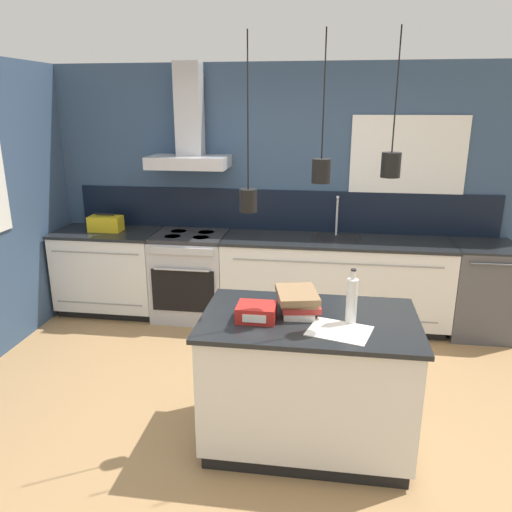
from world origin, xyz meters
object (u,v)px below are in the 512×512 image
at_px(oven_range, 191,276).
at_px(dishwasher, 480,290).
at_px(red_supply_box, 256,312).
at_px(book_stack, 299,301).
at_px(yellow_toolbox, 106,224).
at_px(bottle_on_island, 352,300).

relative_size(oven_range, dishwasher, 1.00).
distance_m(oven_range, red_supply_box, 2.30).
xyz_separation_m(book_stack, yellow_toolbox, (-2.15, 1.86, 0.00)).
bearing_deg(red_supply_box, oven_range, 116.23).
bearing_deg(red_supply_box, bottle_on_island, 3.72).
height_order(book_stack, yellow_toolbox, yellow_toolbox).
bearing_deg(oven_range, dishwasher, 0.08).
bearing_deg(oven_range, book_stack, -56.20).
xyz_separation_m(dishwasher, red_supply_box, (-1.94, -2.02, 0.50)).
bearing_deg(bottle_on_island, dishwasher, 55.61).
height_order(dishwasher, bottle_on_island, bottle_on_island).
height_order(oven_range, yellow_toolbox, yellow_toolbox).
bearing_deg(yellow_toolbox, bottle_on_island, -38.56).
xyz_separation_m(dishwasher, book_stack, (-1.68, -1.86, 0.53)).
xyz_separation_m(red_supply_box, yellow_toolbox, (-1.90, 2.02, 0.03)).
height_order(oven_range, dishwasher, same).
relative_size(oven_range, red_supply_box, 3.76).
height_order(oven_range, bottle_on_island, bottle_on_island).
relative_size(book_stack, red_supply_box, 1.55).
relative_size(dishwasher, bottle_on_island, 2.60).
bearing_deg(dishwasher, oven_range, -179.92).
height_order(bottle_on_island, yellow_toolbox, bottle_on_island).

